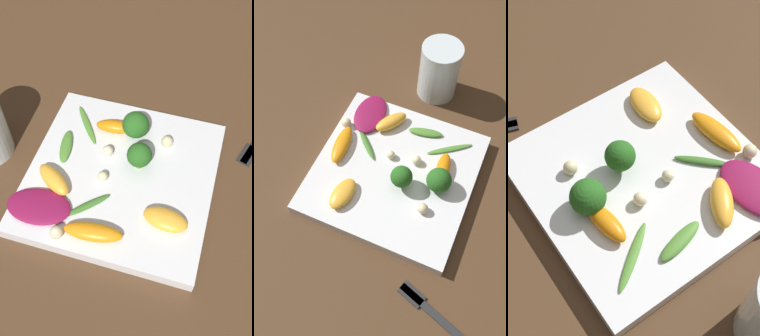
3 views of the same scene
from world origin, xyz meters
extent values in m
plane|color=#4C331E|center=(0.00, 0.00, 0.00)|extent=(2.40, 2.40, 0.00)
cube|color=white|center=(0.00, 0.00, 0.01)|extent=(0.27, 0.27, 0.02)
cube|color=#262628|center=(-0.10, 0.18, 0.00)|extent=(0.04, 0.03, 0.01)
ellipsoid|color=maroon|center=(0.09, -0.09, 0.03)|extent=(0.06, 0.09, 0.01)
ellipsoid|color=#FCAD33|center=(0.06, 0.08, 0.03)|extent=(0.04, 0.06, 0.02)
ellipsoid|color=orange|center=(0.10, -0.01, 0.03)|extent=(0.03, 0.08, 0.02)
ellipsoid|color=orange|center=(-0.08, -0.03, 0.03)|extent=(0.03, 0.06, 0.02)
ellipsoid|color=#FCAD33|center=(0.04, -0.09, 0.03)|extent=(0.06, 0.07, 0.02)
cylinder|color=#84AD5B|center=(-0.02, 0.02, 0.03)|extent=(0.01, 0.01, 0.02)
sphere|color=#26601E|center=(-0.02, 0.02, 0.05)|extent=(0.04, 0.04, 0.04)
cylinder|color=#7A9E51|center=(-0.08, 0.00, 0.03)|extent=(0.01, 0.01, 0.01)
sphere|color=#26601E|center=(-0.08, 0.00, 0.04)|extent=(0.04, 0.04, 0.04)
ellipsoid|color=#3D7528|center=(0.06, -0.03, 0.02)|extent=(0.06, 0.06, 0.01)
ellipsoid|color=#518E33|center=(-0.02, -0.09, 0.03)|extent=(0.06, 0.03, 0.01)
ellipsoid|color=#518E33|center=(-0.07, -0.08, 0.02)|extent=(0.07, 0.06, 0.00)
sphere|color=beige|center=(0.02, -0.02, 0.03)|extent=(0.01, 0.01, 0.01)
sphere|color=beige|center=(0.12, -0.05, 0.03)|extent=(0.02, 0.02, 0.02)
sphere|color=beige|center=(-0.03, -0.03, 0.03)|extent=(0.02, 0.02, 0.02)
sphere|color=beige|center=(-0.07, 0.05, 0.03)|extent=(0.02, 0.02, 0.02)
camera|label=1|loc=(0.30, 0.10, 0.50)|focal=42.00mm
camera|label=2|loc=(-0.11, 0.32, 0.60)|focal=42.00mm
camera|label=3|loc=(-0.18, -0.23, 0.49)|focal=50.00mm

